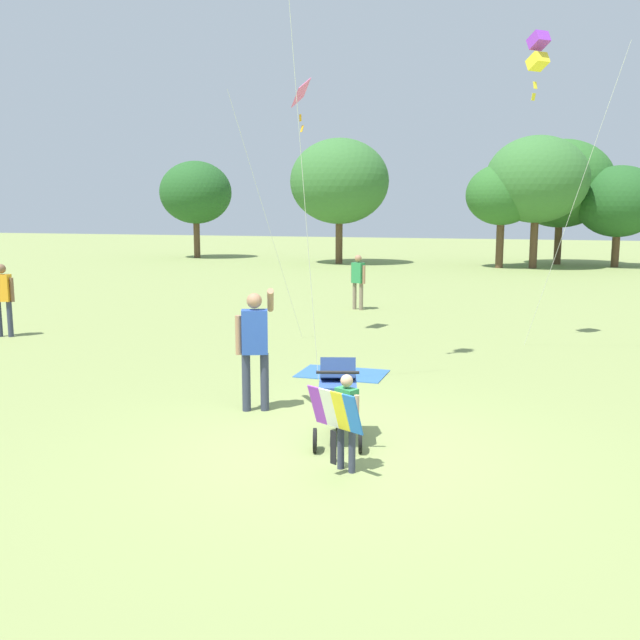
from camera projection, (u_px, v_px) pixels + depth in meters
ground_plane at (335, 450)px, 8.07m from camera, size 120.00×120.00×0.00m
treeline_distant at (522, 185)px, 33.52m from camera, size 36.86×7.54×6.32m
child_with_butterfly_kite at (344, 414)px, 7.31m from camera, size 0.66×0.49×1.05m
person_adult_flyer at (255, 340)px, 9.50m from camera, size 0.53×0.62×1.71m
stroller at (338, 392)px, 8.30m from camera, size 0.71×1.12×1.03m
kite_orange_delta at (298, 105)px, 14.31m from camera, size 1.08×2.02×5.46m
kite_green_novelty at (538, 53)px, 13.43m from camera, size 1.77×1.68×6.15m
person_red_shirt at (3, 294)px, 15.09m from camera, size 0.50×0.29×1.59m
person_sitting_far at (358, 278)px, 19.21m from camera, size 0.45×0.32×1.52m
picnic_blanket at (342, 374)px, 11.78m from camera, size 1.46×0.96×0.02m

